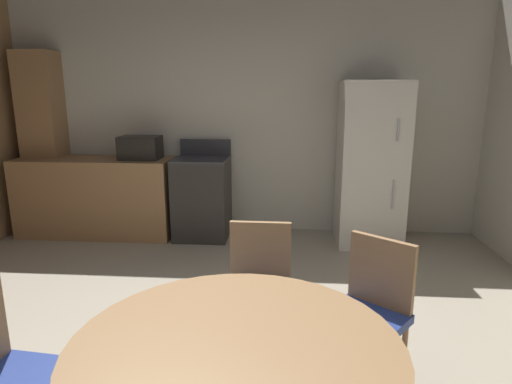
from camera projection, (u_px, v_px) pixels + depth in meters
wall_back at (244, 117)px, 5.08m from camera, size 5.76×0.12×2.70m
kitchen_counter at (98, 197)px, 5.03m from camera, size 1.78×0.60×0.90m
pantry_column at (45, 143)px, 5.12m from camera, size 0.44×0.36×2.10m
oven_range at (202, 197)px, 4.94m from camera, size 0.60×0.60×1.10m
refrigerator at (371, 164)px, 4.65m from camera, size 0.68×0.68×1.76m
microwave at (140, 148)px, 4.86m from camera, size 0.44×0.32×0.26m
dining_table at (236, 380)px, 1.60m from camera, size 1.23×1.23×0.76m
chair_northeast at (369, 307)px, 2.35m from camera, size 0.56×0.56×0.87m
chair_north at (259, 286)px, 2.61m from camera, size 0.40×0.40×0.87m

